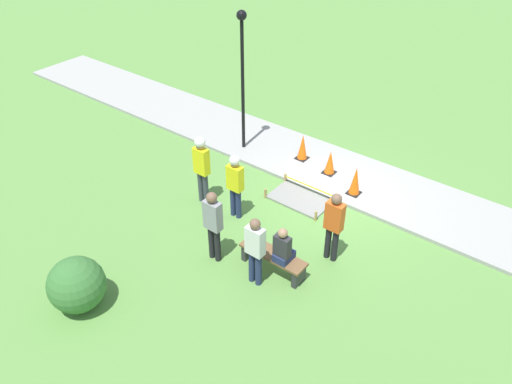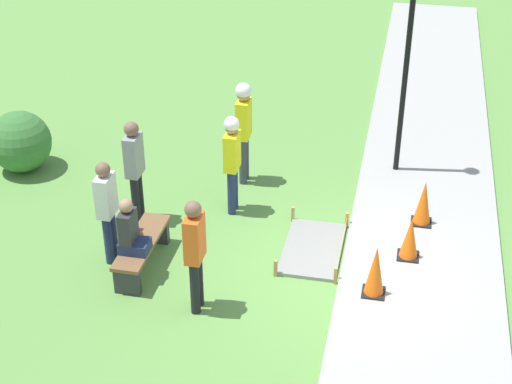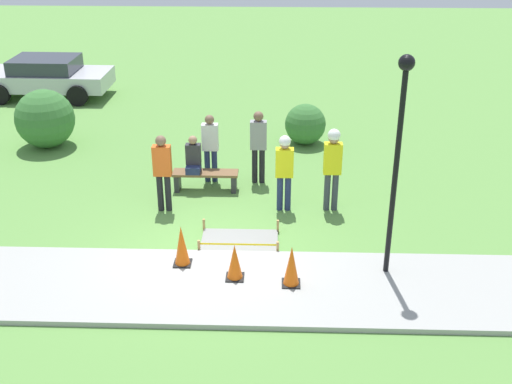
{
  "view_description": "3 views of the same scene",
  "coord_description": "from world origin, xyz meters",
  "px_view_note": "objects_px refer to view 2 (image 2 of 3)",
  "views": [
    {
      "loc": [
        -4.97,
        9.67,
        7.95
      ],
      "look_at": [
        0.98,
        1.99,
        0.97
      ],
      "focal_mm": 35.0,
      "sensor_mm": 36.0,
      "label": 1
    },
    {
      "loc": [
        -9.7,
        -0.74,
        7.26
      ],
      "look_at": [
        0.32,
        1.38,
        1.18
      ],
      "focal_mm": 55.0,
      "sensor_mm": 36.0,
      "label": 2
    },
    {
      "loc": [
        1.39,
        -11.08,
        6.65
      ],
      "look_at": [
        0.97,
        1.15,
        0.86
      ],
      "focal_mm": 45.0,
      "sensor_mm": 36.0,
      "label": 3
    }
  ],
  "objects_px": {
    "traffic_cone_far_patch": "(410,238)",
    "bystander_in_white_shirt": "(135,165)",
    "traffic_cone_near_patch": "(375,271)",
    "bystander_in_orange_shirt": "(195,249)",
    "bystander_in_gray_shirt": "(107,206)",
    "lamppost_near": "(410,32)",
    "traffic_cone_sidewalk_edge": "(423,203)",
    "park_bench": "(142,248)",
    "worker_supervisor": "(232,156)",
    "person_seated_on_bench": "(130,231)",
    "worker_assistant": "(244,123)"
  },
  "relations": [
    {
      "from": "person_seated_on_bench",
      "to": "bystander_in_white_shirt",
      "type": "bearing_deg",
      "value": 16.61
    },
    {
      "from": "worker_supervisor",
      "to": "bystander_in_orange_shirt",
      "type": "xyz_separation_m",
      "value": [
        -2.71,
        -0.12,
        -0.05
      ]
    },
    {
      "from": "traffic_cone_sidewalk_edge",
      "to": "worker_supervisor",
      "type": "relative_size",
      "value": 0.44
    },
    {
      "from": "park_bench",
      "to": "worker_assistant",
      "type": "distance_m",
      "value": 3.22
    },
    {
      "from": "bystander_in_gray_shirt",
      "to": "lamppost_near",
      "type": "distance_m",
      "value": 5.92
    },
    {
      "from": "traffic_cone_near_patch",
      "to": "bystander_in_orange_shirt",
      "type": "distance_m",
      "value": 2.64
    },
    {
      "from": "bystander_in_gray_shirt",
      "to": "lamppost_near",
      "type": "xyz_separation_m",
      "value": [
        3.73,
        -4.23,
        1.8
      ]
    },
    {
      "from": "traffic_cone_far_patch",
      "to": "person_seated_on_bench",
      "type": "xyz_separation_m",
      "value": [
        -1.25,
        4.09,
        0.38
      ]
    },
    {
      "from": "traffic_cone_far_patch",
      "to": "bystander_in_gray_shirt",
      "type": "relative_size",
      "value": 0.41
    },
    {
      "from": "traffic_cone_sidewalk_edge",
      "to": "bystander_in_white_shirt",
      "type": "xyz_separation_m",
      "value": [
        -0.75,
        4.72,
        0.57
      ]
    },
    {
      "from": "park_bench",
      "to": "bystander_in_white_shirt",
      "type": "xyz_separation_m",
      "value": [
        1.26,
        0.51,
        0.73
      ]
    },
    {
      "from": "bystander_in_orange_shirt",
      "to": "bystander_in_gray_shirt",
      "type": "xyz_separation_m",
      "value": [
        0.9,
        1.65,
        -0.05
      ]
    },
    {
      "from": "park_bench",
      "to": "worker_supervisor",
      "type": "relative_size",
      "value": 0.88
    },
    {
      "from": "bystander_in_gray_shirt",
      "to": "bystander_in_orange_shirt",
      "type": "bearing_deg",
      "value": -118.65
    },
    {
      "from": "worker_supervisor",
      "to": "traffic_cone_near_patch",
      "type": "bearing_deg",
      "value": -127.18
    },
    {
      "from": "traffic_cone_near_patch",
      "to": "traffic_cone_sidewalk_edge",
      "type": "distance_m",
      "value": 2.18
    },
    {
      "from": "park_bench",
      "to": "bystander_in_gray_shirt",
      "type": "relative_size",
      "value": 0.91
    },
    {
      "from": "park_bench",
      "to": "worker_assistant",
      "type": "bearing_deg",
      "value": -17.82
    },
    {
      "from": "park_bench",
      "to": "bystander_in_orange_shirt",
      "type": "xyz_separation_m",
      "value": [
        -0.82,
        -1.11,
        0.7
      ]
    },
    {
      "from": "park_bench",
      "to": "worker_supervisor",
      "type": "xyz_separation_m",
      "value": [
        1.89,
        -0.99,
        0.74
      ]
    },
    {
      "from": "traffic_cone_near_patch",
      "to": "lamppost_near",
      "type": "height_order",
      "value": "lamppost_near"
    },
    {
      "from": "worker_supervisor",
      "to": "bystander_in_white_shirt",
      "type": "distance_m",
      "value": 1.63
    },
    {
      "from": "person_seated_on_bench",
      "to": "bystander_in_orange_shirt",
      "type": "distance_m",
      "value": 1.29
    },
    {
      "from": "traffic_cone_sidewalk_edge",
      "to": "bystander_in_gray_shirt",
      "type": "bearing_deg",
      "value": 112.09
    },
    {
      "from": "traffic_cone_far_patch",
      "to": "bystander_in_white_shirt",
      "type": "xyz_separation_m",
      "value": [
        0.3,
        4.55,
        0.61
      ]
    },
    {
      "from": "traffic_cone_far_patch",
      "to": "bystander_in_white_shirt",
      "type": "relative_size",
      "value": 0.38
    },
    {
      "from": "worker_assistant",
      "to": "bystander_in_gray_shirt",
      "type": "height_order",
      "value": "worker_assistant"
    },
    {
      "from": "traffic_cone_near_patch",
      "to": "person_seated_on_bench",
      "type": "height_order",
      "value": "person_seated_on_bench"
    },
    {
      "from": "traffic_cone_far_patch",
      "to": "lamppost_near",
      "type": "distance_m",
      "value": 3.7
    },
    {
      "from": "worker_assistant",
      "to": "lamppost_near",
      "type": "distance_m",
      "value": 3.28
    },
    {
      "from": "person_seated_on_bench",
      "to": "worker_supervisor",
      "type": "relative_size",
      "value": 0.49
    },
    {
      "from": "bystander_in_white_shirt",
      "to": "lamppost_near",
      "type": "xyz_separation_m",
      "value": [
        2.55,
        -4.2,
        1.72
      ]
    },
    {
      "from": "worker_assistant",
      "to": "lamppost_near",
      "type": "bearing_deg",
      "value": -72.62
    },
    {
      "from": "traffic_cone_sidewalk_edge",
      "to": "bystander_in_gray_shirt",
      "type": "relative_size",
      "value": 0.46
    },
    {
      "from": "bystander_in_white_shirt",
      "to": "traffic_cone_sidewalk_edge",
      "type": "bearing_deg",
      "value": -81.04
    },
    {
      "from": "park_bench",
      "to": "person_seated_on_bench",
      "type": "bearing_deg",
      "value": 169.98
    },
    {
      "from": "bystander_in_orange_shirt",
      "to": "traffic_cone_sidewalk_edge",
      "type": "bearing_deg",
      "value": -47.65
    },
    {
      "from": "traffic_cone_near_patch",
      "to": "bystander_in_gray_shirt",
      "type": "relative_size",
      "value": 0.47
    },
    {
      "from": "park_bench",
      "to": "traffic_cone_near_patch",
      "type": "bearing_deg",
      "value": -91.18
    },
    {
      "from": "traffic_cone_near_patch",
      "to": "bystander_in_orange_shirt",
      "type": "height_order",
      "value": "bystander_in_orange_shirt"
    },
    {
      "from": "park_bench",
      "to": "bystander_in_orange_shirt",
      "type": "height_order",
      "value": "bystander_in_orange_shirt"
    },
    {
      "from": "bystander_in_white_shirt",
      "to": "worker_supervisor",
      "type": "bearing_deg",
      "value": -67.41
    },
    {
      "from": "traffic_cone_near_patch",
      "to": "bystander_in_white_shirt",
      "type": "relative_size",
      "value": 0.44
    },
    {
      "from": "traffic_cone_far_patch",
      "to": "person_seated_on_bench",
      "type": "distance_m",
      "value": 4.29
    },
    {
      "from": "traffic_cone_near_patch",
      "to": "worker_assistant",
      "type": "xyz_separation_m",
      "value": [
        3.03,
        2.63,
        0.69
      ]
    },
    {
      "from": "bystander_in_orange_shirt",
      "to": "bystander_in_gray_shirt",
      "type": "bearing_deg",
      "value": 61.35
    },
    {
      "from": "traffic_cone_sidewalk_edge",
      "to": "person_seated_on_bench",
      "type": "distance_m",
      "value": 4.85
    },
    {
      "from": "lamppost_near",
      "to": "traffic_cone_far_patch",
      "type": "bearing_deg",
      "value": -173.0
    },
    {
      "from": "traffic_cone_near_patch",
      "to": "worker_assistant",
      "type": "distance_m",
      "value": 4.07
    },
    {
      "from": "bystander_in_orange_shirt",
      "to": "bystander_in_gray_shirt",
      "type": "relative_size",
      "value": 1.04
    }
  ]
}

